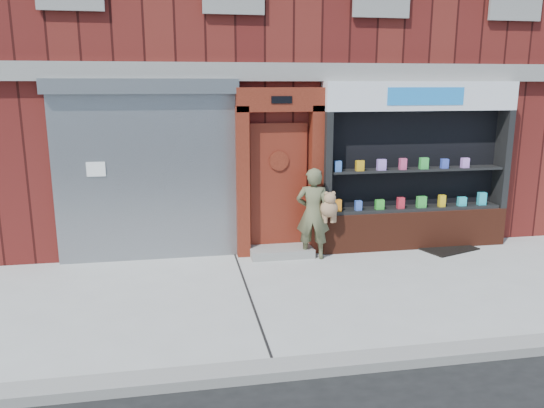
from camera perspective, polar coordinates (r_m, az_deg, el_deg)
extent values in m
plane|color=#9E9E99|center=(8.03, 8.72, -8.97)|extent=(80.00, 80.00, 0.00)
cube|color=gray|center=(6.20, 15.39, -15.55)|extent=(60.00, 0.30, 0.12)
cube|color=#4D1411|center=(13.31, 0.60, 17.30)|extent=(12.00, 8.00, 8.00)
cube|color=gray|center=(9.30, 5.47, 13.94)|extent=(12.00, 0.16, 0.30)
cube|color=gray|center=(9.12, -13.29, 2.63)|extent=(3.00, 0.10, 2.80)
cube|color=slate|center=(8.93, -13.82, 12.20)|extent=(3.10, 0.30, 0.24)
cube|color=white|center=(9.10, -18.41, 3.57)|extent=(0.30, 0.01, 0.24)
cube|color=#52180E|center=(9.11, -3.19, 2.31)|extent=(0.22, 0.28, 2.60)
cube|color=#52180E|center=(9.36, 4.74, 2.56)|extent=(0.22, 0.28, 2.60)
cube|color=#52180E|center=(9.07, 0.86, 11.18)|extent=(1.50, 0.28, 0.40)
cube|color=black|center=(8.92, 1.05, 11.15)|extent=(0.35, 0.01, 0.12)
cube|color=maroon|center=(9.34, 0.70, 1.96)|extent=(1.00, 0.06, 2.20)
cylinder|color=black|center=(9.23, 0.75, 4.66)|extent=(0.28, 0.02, 0.28)
cylinder|color=#52180E|center=(9.22, 0.76, 4.65)|extent=(0.34, 0.02, 0.34)
cube|color=gray|center=(9.36, 0.99, -5.13)|extent=(1.10, 0.55, 0.15)
cube|color=slate|center=(9.20, 4.99, 3.01)|extent=(0.10, 0.02, 0.18)
cube|color=#572214|center=(10.14, 14.89, -2.53)|extent=(3.50, 0.40, 0.70)
cube|color=black|center=(9.30, 5.83, 4.34)|extent=(0.12, 0.40, 1.80)
cube|color=black|center=(10.73, 23.51, 4.48)|extent=(0.12, 0.40, 1.80)
cube|color=black|center=(10.06, 14.86, 4.62)|extent=(3.30, 0.03, 1.80)
cube|color=black|center=(10.05, 15.01, -0.44)|extent=(3.20, 0.36, 0.06)
cube|color=black|center=(9.92, 15.25, 3.61)|extent=(3.20, 0.36, 0.04)
cube|color=white|center=(9.80, 15.71, 11.13)|extent=(3.50, 0.40, 0.50)
cube|color=blue|center=(9.62, 16.24, 11.07)|extent=(1.40, 0.01, 0.30)
cube|color=orange|center=(9.41, 6.97, -0.15)|extent=(0.16, 0.09, 0.21)
cube|color=blue|center=(9.54, 9.26, -0.16)|extent=(0.11, 0.09, 0.17)
cube|color=green|center=(9.68, 11.50, -0.05)|extent=(0.15, 0.09, 0.17)
cube|color=red|center=(9.83, 13.67, 0.12)|extent=(0.12, 0.09, 0.20)
cube|color=green|center=(10.00, 15.77, 0.22)|extent=(0.17, 0.09, 0.20)
cube|color=yellow|center=(10.17, 17.80, 0.33)|extent=(0.11, 0.09, 0.21)
cube|color=#27BAC5|center=(10.37, 19.74, 0.27)|extent=(0.15, 0.09, 0.16)
cube|color=#26ACBF|center=(10.57, 21.64, 0.54)|extent=(0.15, 0.09, 0.23)
cube|color=#3A6BC7|center=(9.28, 7.09, 4.06)|extent=(0.12, 0.09, 0.18)
cube|color=gold|center=(9.41, 9.42, 4.09)|extent=(0.14, 0.09, 0.18)
cube|color=#AA7FE5|center=(9.55, 11.69, 4.16)|extent=(0.15, 0.09, 0.19)
cube|color=#D14574|center=(9.70, 13.89, 4.20)|extent=(0.12, 0.09, 0.20)
cube|color=green|center=(9.87, 16.02, 4.23)|extent=(0.15, 0.09, 0.20)
cube|color=blue|center=(10.06, 18.06, 4.15)|extent=(0.12, 0.09, 0.17)
cube|color=#CD86F1|center=(10.25, 20.04, 4.19)|extent=(0.13, 0.09, 0.18)
imported|color=brown|center=(9.09, 4.42, -1.03)|extent=(0.67, 0.54, 1.58)
sphere|color=#8E6847|center=(9.10, 6.13, -0.46)|extent=(0.31, 0.31, 0.31)
sphere|color=#8E6847|center=(9.01, 6.25, 0.62)|extent=(0.21, 0.21, 0.21)
sphere|color=#8E6847|center=(8.97, 5.88, 1.12)|extent=(0.07, 0.07, 0.07)
sphere|color=#8E6847|center=(9.01, 6.64, 1.15)|extent=(0.07, 0.07, 0.07)
cylinder|color=#8E6847|center=(9.10, 5.48, -1.44)|extent=(0.07, 0.07, 0.19)
cylinder|color=#8E6847|center=(9.16, 6.73, -1.38)|extent=(0.07, 0.07, 0.19)
cylinder|color=#8E6847|center=(9.10, 5.77, -1.46)|extent=(0.07, 0.07, 0.19)
cylinder|color=#8E6847|center=(9.13, 6.52, -1.42)|extent=(0.07, 0.07, 0.19)
cube|color=black|center=(10.28, 18.29, -4.52)|extent=(1.15, 0.97, 0.02)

